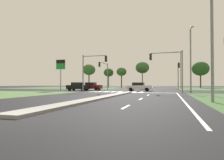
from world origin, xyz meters
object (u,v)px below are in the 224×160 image
Objects in this scene: car_white_second at (139,87)px; street_lamp_second at (191,57)px; car_maroon_near at (91,86)px; treeline_near at (89,70)px; treeline_fifth at (201,69)px; pedestrian_at_median at (143,85)px; traffic_signal_far_left at (105,71)px; street_lamp_near at (214,30)px; traffic_signal_near_left at (91,66)px; treeline_second at (109,73)px; fuel_price_totem at (61,68)px; treeline_third at (121,72)px; traffic_signal_far_right at (178,71)px; street_lamp_third at (180,68)px; treeline_fourth at (142,68)px; traffic_signal_near_right at (170,64)px; car_black_fourth at (78,86)px.

street_lamp_second is at bearing 49.88° from car_white_second.
treeline_near reaches higher than car_maroon_near.
treeline_fifth reaches higher than car_white_second.
pedestrian_at_median is at bearing 119.48° from street_lamp_second.
traffic_signal_far_left is 0.66× the size of street_lamp_near.
traffic_signal_near_left is 43.87m from treeline_second.
fuel_price_totem reaches higher than car_maroon_near.
treeline_third is at bearing 96.98° from traffic_signal_near_left.
fuel_price_totem reaches higher than traffic_signal_far_right.
street_lamp_near is 0.94× the size of street_lamp_third.
car_maroon_near is 7.19m from fuel_price_totem.
treeline_fourth reaches higher than pedestrian_at_median.
pedestrian_at_median is 0.19× the size of treeline_near.
traffic_signal_near_right is (15.47, -8.19, 3.33)m from car_maroon_near.
treeline_fifth reaches higher than car_maroon_near.
fuel_price_totem is at bearing -75.22° from treeline_near.
traffic_signal_near_right is 11.96m from traffic_signal_far_right.
street_lamp_near is at bearing -65.88° from treeline_second.
traffic_signal_near_left is at bearing -108.45° from pedestrian_at_median.
traffic_signal_far_right is (7.09, 5.10, 3.00)m from car_white_second.
traffic_signal_near_left reaches higher than car_maroon_near.
fuel_price_totem is 0.78× the size of treeline_third.
street_lamp_second reaches higher than traffic_signal_near_right.
traffic_signal_far_left is at bearing 145.23° from street_lamp_second.
treeline_second is at bearing -171.74° from car_black_fourth.
traffic_signal_near_left is 45.37m from treeline_fifth.
street_lamp_second is 49.65m from treeline_second.
traffic_signal_near_right is 48.18m from treeline_second.
treeline_near is at bearing 179.06° from treeline_fifth.
car_white_second is at bearing 97.42° from car_black_fourth.
street_lamp_third reaches higher than street_lamp_second.
traffic_signal_far_right is (17.10, 3.65, 2.98)m from car_maroon_near.
street_lamp_near is 37.56m from street_lamp_third.
traffic_signal_near_right is at bearing -97.83° from traffic_signal_far_right.
treeline_fourth reaches higher than treeline_fifth.
street_lamp_second is 1.04× the size of treeline_fifth.
treeline_fifth is at bearing -5.09° from treeline_second.
street_lamp_second reaches higher than treeline_near.
treeline_near is (-24.15, 33.65, 5.96)m from car_white_second.
street_lamp_near is at bearing -87.22° from traffic_signal_far_right.
car_white_second is 41.85m from treeline_near.
treeline_near is (-17.50, 40.40, 2.66)m from traffic_signal_near_left.
traffic_signal_near_right is 0.68× the size of treeline_near.
car_white_second is 0.76× the size of traffic_signal_near_left.
traffic_signal_near_left is at bearing 179.34° from street_lamp_second.
treeline_fourth is (-11.36, 32.49, 3.62)m from traffic_signal_far_right.
pedestrian_at_median is at bearing 67.17° from traffic_signal_near_left.
car_maroon_near is at bearing -86.91° from treeline_third.
street_lamp_near reaches higher than car_white_second.
fuel_price_totem is at bearing -78.53° from car_white_second.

